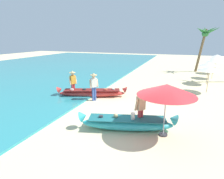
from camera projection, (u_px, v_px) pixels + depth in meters
name	position (u px, v px, depth m)	size (l,w,h in m)	color
ground_plane	(140.00, 123.00, 8.75)	(80.00, 80.00, 0.00)	beige
sea	(18.00, 73.00, 21.34)	(24.00, 56.00, 0.10)	teal
boat_cyan_foreground	(127.00, 123.00, 8.12)	(4.24, 1.85, 0.84)	#33B2BC
boat_red_midground	(92.00, 93.00, 12.72)	(4.61, 2.27, 0.79)	red
person_vendor_hatted	(94.00, 85.00, 11.71)	(0.53, 0.53, 1.79)	#3D5BA8
person_tourist_customer	(141.00, 107.00, 8.08)	(0.49, 0.56, 1.71)	#B2383D
person_vendor_assistant	(73.00, 81.00, 12.78)	(0.45, 0.58, 1.74)	#B2383D
patio_umbrella_large	(167.00, 90.00, 7.19)	(2.30, 2.30, 2.17)	#B7B7BC
parasol_row_0	(210.00, 69.00, 13.38)	(1.60, 1.60, 1.91)	#8E6B47
parasol_row_1	(209.00, 64.00, 15.84)	(1.60, 1.60, 1.91)	#8E6B47
parasol_row_2	(214.00, 61.00, 18.12)	(1.60, 1.60, 1.91)	#8E6B47
parasol_row_3	(216.00, 58.00, 20.70)	(1.60, 1.60, 1.91)	#8E6B47
parasol_row_4	(217.00, 56.00, 23.06)	(1.60, 1.60, 1.91)	#8E6B47
palm_tree_tall_inland	(205.00, 35.00, 21.10)	(2.67, 2.87, 5.19)	brown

